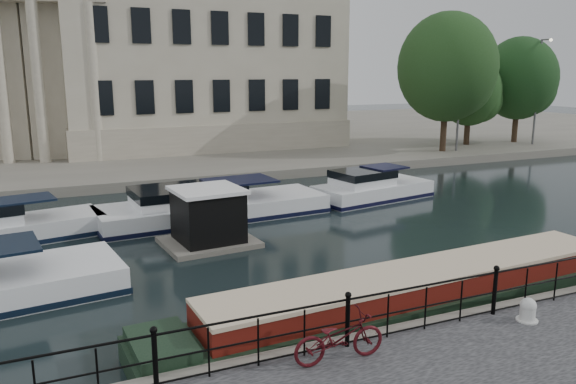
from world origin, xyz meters
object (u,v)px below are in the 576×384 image
Objects in this scene: harbour_hut at (208,219)px; mooring_bollard at (528,310)px; narrowboat at (422,298)px; bicycle at (339,337)px.

mooring_bollard is at bearing -70.72° from harbour_hut.
narrowboat is 8.74m from harbour_hut.
bicycle reaches higher than mooring_bollard.
mooring_bollard is 11.38m from harbour_hut.
bicycle is 0.56× the size of harbour_hut.
mooring_bollard is 0.04× the size of narrowboat.
harbour_hut is at bearing 1.40° from bicycle.
narrowboat is (3.76, 2.27, -0.69)m from bicycle.
narrowboat reaches higher than mooring_bollard.
mooring_bollard is 2.70m from narrowboat.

